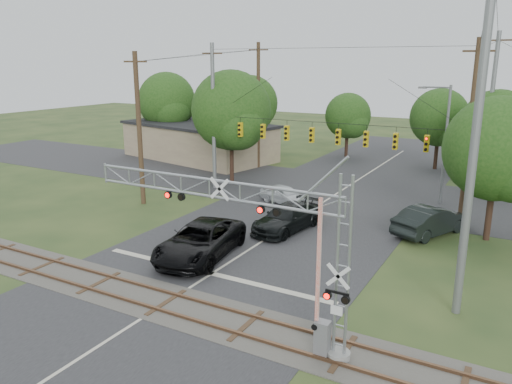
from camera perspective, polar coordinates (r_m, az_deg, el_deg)
The scene contains 14 objects.
ground at distance 21.07m, azimuth -13.76°, elevation -14.44°, with size 160.00×160.00×0.00m, color #253B1B.
road_main at distance 28.42m, azimuth 0.05°, elevation -6.11°, with size 14.00×90.00×0.02m, color #272729.
road_cross at distance 40.66m, azimuth 9.70°, elevation 0.13°, with size 90.00×12.00×0.02m, color #272729.
railroad_track at distance 22.36m, azimuth -10.22°, elevation -12.34°, with size 90.00×3.20×0.17m.
crossing_gantry at distance 17.99m, azimuth 0.16°, elevation -4.57°, with size 11.11×0.85×6.64m.
traffic_signal_span at distance 35.62m, azimuth 9.20°, elevation 7.21°, with size 19.34×0.36×11.50m.
pickup_black at distance 26.67m, azimuth -6.41°, elevation -5.57°, with size 3.02×6.54×1.82m, color black.
car_dark at distance 30.72m, azimuth 3.58°, elevation -2.96°, with size 2.23×5.49×1.59m, color black.
sedan_silver at distance 36.49m, azimuth 3.24°, elevation -0.29°, with size 1.59×3.96×1.35m, color silver.
suv_dark at distance 31.71m, azimuth 19.36°, elevation -3.07°, with size 1.86×5.34×1.76m, color black.
commercial_building at distance 53.75m, azimuth -6.54°, elevation 5.85°, with size 17.63×11.47×3.79m.
streetlight at distance 38.15m, azimuth 20.62°, elevation 5.74°, with size 2.28×0.24×8.53m.
utility_poles at distance 37.28m, azimuth 13.44°, elevation 8.22°, with size 26.40×29.04×14.11m.
treeline at distance 46.00m, azimuth 11.95°, elevation 8.63°, with size 53.66×26.57×9.48m.
Camera 1 is at (12.93, -13.20, 10.13)m, focal length 35.00 mm.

